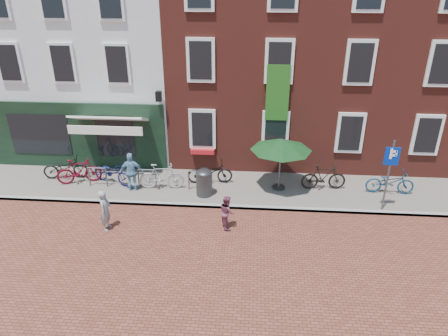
# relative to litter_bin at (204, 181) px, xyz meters

# --- Properties ---
(ground) EXTENTS (80.00, 80.00, 0.00)m
(ground) POSITION_rel_litter_bin_xyz_m (-0.80, -0.83, -0.68)
(ground) COLOR brown
(sidewalk) EXTENTS (24.00, 3.00, 0.10)m
(sidewalk) POSITION_rel_litter_bin_xyz_m (0.20, 0.67, -0.63)
(sidewalk) COLOR slate
(sidewalk) RESTS_ON ground
(building_stucco) EXTENTS (8.00, 8.00, 9.00)m
(building_stucco) POSITION_rel_litter_bin_xyz_m (-5.80, 6.17, 3.82)
(building_stucco) COLOR silver
(building_stucco) RESTS_ON ground
(building_brick_mid) EXTENTS (6.00, 8.00, 10.00)m
(building_brick_mid) POSITION_rel_litter_bin_xyz_m (1.20, 6.17, 4.32)
(building_brick_mid) COLOR maroon
(building_brick_mid) RESTS_ON ground
(building_brick_right) EXTENTS (6.00, 8.00, 10.00)m
(building_brick_right) POSITION_rel_litter_bin_xyz_m (7.20, 6.17, 4.32)
(building_brick_right) COLOR maroon
(building_brick_right) RESTS_ON ground
(litter_bin) EXTENTS (0.62, 0.62, 1.13)m
(litter_bin) POSITION_rel_litter_bin_xyz_m (0.00, 0.00, 0.00)
(litter_bin) COLOR #37383A
(litter_bin) RESTS_ON sidewalk
(parking_sign) EXTENTS (0.50, 0.08, 2.67)m
(parking_sign) POSITION_rel_litter_bin_xyz_m (6.53, -0.59, 1.13)
(parking_sign) COLOR #4C4C4F
(parking_sign) RESTS_ON sidewalk
(parasol) EXTENTS (2.36, 2.36, 2.20)m
(parasol) POSITION_rel_litter_bin_xyz_m (2.87, 0.74, 1.38)
(parasol) COLOR #4C4C4F
(parasol) RESTS_ON sidewalk
(woman) EXTENTS (0.37, 0.54, 1.44)m
(woman) POSITION_rel_litter_bin_xyz_m (-3.01, -2.41, 0.03)
(woman) COLOR gray
(woman) RESTS_ON ground
(boy) EXTENTS (0.62, 0.70, 1.19)m
(boy) POSITION_rel_litter_bin_xyz_m (1.01, -2.01, -0.09)
(boy) COLOR brown
(boy) RESTS_ON ground
(cafe_person) EXTENTS (0.96, 0.50, 1.56)m
(cafe_person) POSITION_rel_litter_bin_xyz_m (-2.84, 0.17, 0.20)
(cafe_person) COLOR #699EBC
(cafe_person) RESTS_ON sidewalk
(bicycle_0) EXTENTS (1.88, 0.91, 0.95)m
(bicycle_0) POSITION_rel_litter_bin_xyz_m (-5.88, 0.98, -0.11)
(bicycle_0) COLOR black
(bicycle_0) RESTS_ON sidewalk
(bicycle_1) EXTENTS (1.82, 1.04, 1.05)m
(bicycle_1) POSITION_rel_litter_bin_xyz_m (-5.15, 0.61, -0.06)
(bicycle_1) COLOR #5D0515
(bicycle_1) RESTS_ON sidewalk
(bicycle_2) EXTENTS (1.91, 1.26, 0.95)m
(bicycle_2) POSITION_rel_litter_bin_xyz_m (-3.82, 0.68, -0.11)
(bicycle_2) COLOR #15164C
(bicycle_2) RESTS_ON sidewalk
(bicycle_3) EXTENTS (1.79, 0.65, 1.05)m
(bicycle_3) POSITION_rel_litter_bin_xyz_m (-1.73, 0.39, -0.06)
(bicycle_3) COLOR #99999B
(bicycle_3) RESTS_ON sidewalk
(bicycle_4) EXTENTS (1.86, 0.83, 0.95)m
(bicycle_4) POSITION_rel_litter_bin_xyz_m (0.11, 1.02, -0.11)
(bicycle_4) COLOR black
(bicycle_4) RESTS_ON sidewalk
(bicycle_5) EXTENTS (1.79, 0.65, 1.05)m
(bicycle_5) POSITION_rel_litter_bin_xyz_m (4.60, 0.82, -0.06)
(bicycle_5) COLOR black
(bicycle_5) RESTS_ON sidewalk
(bicycle_6) EXTENTS (1.82, 0.68, 0.95)m
(bicycle_6) POSITION_rel_litter_bin_xyz_m (7.11, 0.69, -0.11)
(bicycle_6) COLOR navy
(bicycle_6) RESTS_ON sidewalk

